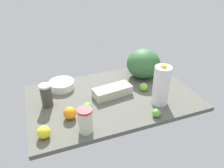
{
  "coord_description": "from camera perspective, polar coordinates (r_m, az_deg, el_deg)",
  "views": [
    {
      "loc": [
        47.54,
        125.23,
        91.19
      ],
      "look_at": [
        0.0,
        0.0,
        13.0
      ],
      "focal_mm": 35.0,
      "sensor_mm": 36.0,
      "label": 1
    }
  ],
  "objects": [
    {
      "name": "milk_jug",
      "position": [
        1.49,
        12.73,
        -0.39
      ],
      "size": [
        11.14,
        11.14,
        29.44
      ],
      "color": "white",
      "rests_on": "countertop"
    },
    {
      "name": "lemon_far_back",
      "position": [
        1.3,
        -17.42,
        -11.91
      ],
      "size": [
        7.51,
        7.51,
        7.51
      ],
      "primitive_type": "sphere",
      "color": "yellow",
      "rests_on": "countertop"
    },
    {
      "name": "egg_carton",
      "position": [
        1.6,
        0.11,
        -1.9
      ],
      "size": [
        29.44,
        15.01,
        6.53
      ],
      "primitive_type": "cube",
      "rotation": [
        0.0,
        0.0,
        0.13
      ],
      "color": "#BDB69D",
      "rests_on": "countertop"
    },
    {
      "name": "watermelon",
      "position": [
        1.82,
        8.22,
        5.28
      ],
      "size": [
        27.59,
        27.59,
        24.1
      ],
      "primitive_type": "ellipsoid",
      "color": "#306032",
      "rests_on": "countertop"
    },
    {
      "name": "lime_beside_bowl",
      "position": [
        1.42,
        11.53,
        -7.41
      ],
      "size": [
        5.45,
        5.45,
        5.45
      ],
      "primitive_type": "sphere",
      "color": "#60B03B",
      "rests_on": "countertop"
    },
    {
      "name": "lime_by_jug",
      "position": [
        1.45,
        -6.48,
        -5.97
      ],
      "size": [
        6.38,
        6.38,
        6.38
      ],
      "primitive_type": "sphere",
      "color": "#60B841",
      "rests_on": "countertop"
    },
    {
      "name": "countertop",
      "position": [
        1.61,
        0.0,
        -3.53
      ],
      "size": [
        120.0,
        76.0,
        3.0
      ],
      "primitive_type": "cube",
      "color": "#515148",
      "rests_on": "ground"
    },
    {
      "name": "shaker_bottle",
      "position": [
        1.53,
        -16.77,
        -2.86
      ],
      "size": [
        7.62,
        7.62,
        16.1
      ],
      "color": "#3F3C2F",
      "rests_on": "countertop"
    },
    {
      "name": "mixing_bowl",
      "position": [
        1.72,
        -12.99,
        -0.21
      ],
      "size": [
        19.13,
        19.13,
        5.89
      ],
      "primitive_type": "cylinder",
      "color": "silver",
      "rests_on": "countertop"
    },
    {
      "name": "lime_near_front",
      "position": [
        1.67,
        8.23,
        -0.75
      ],
      "size": [
        6.26,
        6.26,
        6.26
      ],
      "primitive_type": "sphere",
      "color": "#6DB42E",
      "rests_on": "countertop"
    },
    {
      "name": "tumbler_cup",
      "position": [
        1.26,
        -6.95,
        -9.44
      ],
      "size": [
        8.63,
        8.63,
        15.63
      ],
      "color": "beige",
      "rests_on": "countertop"
    },
    {
      "name": "orange_loose",
      "position": [
        1.4,
        -10.95,
        -7.45
      ],
      "size": [
        8.08,
        8.08,
        8.08
      ],
      "primitive_type": "sphere",
      "color": "orange",
      "rests_on": "countertop"
    }
  ]
}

